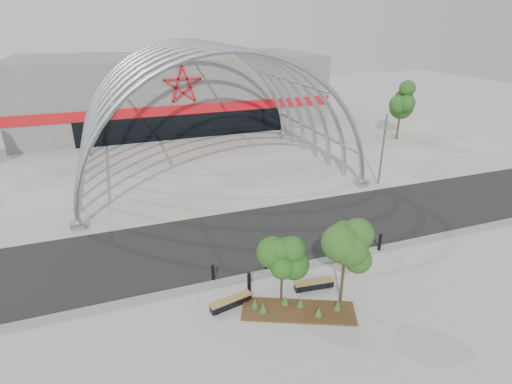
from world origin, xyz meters
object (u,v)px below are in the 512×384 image
Objects in this scene: signal_pole at (383,149)px; bollard_2 at (266,260)px; street_tree_0 at (282,255)px; street_tree_1 at (346,248)px; bench_1 at (314,285)px; bench_0 at (231,302)px.

bollard_2 is (-12.29, -7.73, -2.33)m from signal_pole.
street_tree_1 is at bearing -22.51° from street_tree_0.
bench_0 is at bearing 178.70° from bench_1.
signal_pole reaches higher than bench_1.
bench_1 is at bearing -55.83° from bollard_2.
bench_0 is at bearing 163.82° from street_tree_1.
street_tree_0 is at bearing -140.76° from signal_pole.
signal_pole is 5.27× the size of bollard_2.
bollard_2 is at bearing 124.17° from bench_1.
bollard_2 is (0.26, 2.52, -1.87)m from street_tree_0.
bench_0 is 1.03× the size of bench_1.
street_tree_1 reaches higher than bench_1.
signal_pole is at bearing 42.88° from bench_1.
street_tree_0 is 3.17m from bench_0.
street_tree_0 is 1.65× the size of bench_0.
bench_0 is (-14.81, -9.90, -2.64)m from signal_pole.
signal_pole reaches higher than street_tree_1.
bench_0 is 4.05m from bench_1.
bench_1 is (4.05, -0.09, -0.01)m from bench_0.
street_tree_0 reaches higher than bollard_2.
bollard_2 is at bearing 121.82° from street_tree_1.
street_tree_0 is 2.68m from street_tree_1.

